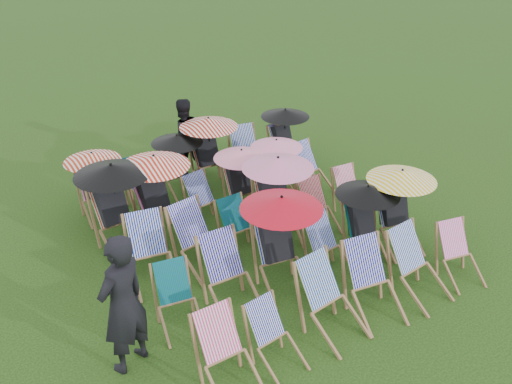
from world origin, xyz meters
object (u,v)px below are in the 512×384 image
deckchair_0 (229,356)px  deckchair_5 (461,255)px  deckchair_29 (286,137)px  person_rear (183,136)px  person_left (123,304)px

deckchair_0 → deckchair_5: bearing=-1.3°
deckchair_29 → person_rear: (-2.01, 0.80, 0.16)m
person_rear → deckchair_29: bearing=161.6°
deckchair_5 → person_rear: person_rear is taller
deckchair_0 → deckchair_5: 4.05m
deckchair_5 → deckchair_29: deckchair_29 is taller
deckchair_29 → person_rear: size_ratio=0.76×
person_rear → deckchair_5: bearing=113.2°
deckchair_0 → person_left: size_ratio=0.49×
person_left → person_rear: bearing=-147.6°
deckchair_0 → deckchair_5: (4.05, 0.02, -0.05)m
person_left → person_rear: 5.45m
deckchair_5 → deckchair_29: bearing=101.0°
deckchair_29 → person_left: size_ratio=0.64×
deckchair_5 → person_left: (-4.95, 0.94, 0.54)m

